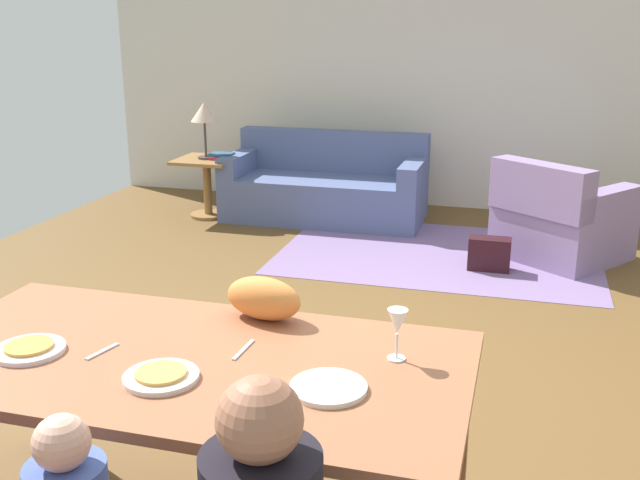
% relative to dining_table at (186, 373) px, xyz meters
% --- Properties ---
extents(ground_plane, '(7.21, 6.70, 0.02)m').
position_rel_dining_table_xyz_m(ground_plane, '(0.26, 2.08, -0.71)').
color(ground_plane, brown).
extents(back_wall, '(7.21, 0.10, 2.70)m').
position_rel_dining_table_xyz_m(back_wall, '(0.26, 5.48, 0.65)').
color(back_wall, silver).
rests_on(back_wall, ground_plane).
extents(dining_table, '(1.99, 0.99, 0.76)m').
position_rel_dining_table_xyz_m(dining_table, '(0.00, 0.00, 0.00)').
color(dining_table, '#985A3B').
rests_on(dining_table, ground_plane).
extents(plate_near_man, '(0.25, 0.25, 0.02)m').
position_rel_dining_table_xyz_m(plate_near_man, '(-0.55, -0.12, 0.07)').
color(plate_near_man, silver).
rests_on(plate_near_man, dining_table).
extents(pizza_near_man, '(0.17, 0.17, 0.01)m').
position_rel_dining_table_xyz_m(pizza_near_man, '(-0.55, -0.12, 0.09)').
color(pizza_near_man, gold).
rests_on(pizza_near_man, plate_near_man).
extents(plate_near_child, '(0.25, 0.25, 0.02)m').
position_rel_dining_table_xyz_m(plate_near_child, '(0.00, -0.18, 0.07)').
color(plate_near_child, silver).
rests_on(plate_near_child, dining_table).
extents(pizza_near_child, '(0.17, 0.17, 0.01)m').
position_rel_dining_table_xyz_m(pizza_near_child, '(0.00, -0.18, 0.09)').
color(pizza_near_child, gold).
rests_on(pizza_near_child, plate_near_child).
extents(plate_near_woman, '(0.25, 0.25, 0.02)m').
position_rel_dining_table_xyz_m(plate_near_woman, '(0.55, -0.10, 0.07)').
color(plate_near_woman, white).
rests_on(plate_near_woman, dining_table).
extents(wine_glass, '(0.07, 0.07, 0.19)m').
position_rel_dining_table_xyz_m(wine_glass, '(0.72, 0.18, 0.20)').
color(wine_glass, silver).
rests_on(wine_glass, dining_table).
extents(fork, '(0.05, 0.15, 0.01)m').
position_rel_dining_table_xyz_m(fork, '(-0.30, -0.05, 0.07)').
color(fork, silver).
rests_on(fork, dining_table).
extents(knife, '(0.02, 0.17, 0.01)m').
position_rel_dining_table_xyz_m(knife, '(0.18, 0.10, 0.07)').
color(knife, silver).
rests_on(knife, dining_table).
extents(cat, '(0.34, 0.22, 0.17)m').
position_rel_dining_table_xyz_m(cat, '(0.15, 0.40, 0.15)').
color(cat, orange).
rests_on(cat, dining_table).
extents(area_rug, '(2.60, 1.80, 0.01)m').
position_rel_dining_table_xyz_m(area_rug, '(0.45, 3.78, -0.69)').
color(area_rug, slate).
rests_on(area_rug, ground_plane).
extents(couch, '(1.90, 0.86, 0.82)m').
position_rel_dining_table_xyz_m(couch, '(-0.76, 4.64, -0.39)').
color(couch, slate).
rests_on(couch, ground_plane).
extents(armchair, '(1.20, 1.20, 0.82)m').
position_rel_dining_table_xyz_m(armchair, '(1.40, 3.94, -0.38)').
color(armchair, '#8A729F').
rests_on(armchair, ground_plane).
extents(side_table, '(0.56, 0.56, 0.58)m').
position_rel_dining_table_xyz_m(side_table, '(-1.90, 4.38, -0.32)').
color(side_table, olive).
rests_on(side_table, ground_plane).
extents(table_lamp, '(0.26, 0.26, 0.54)m').
position_rel_dining_table_xyz_m(table_lamp, '(-1.90, 4.38, 0.31)').
color(table_lamp, '#483738').
rests_on(table_lamp, side_table).
extents(book_lower, '(0.22, 0.16, 0.03)m').
position_rel_dining_table_xyz_m(book_lower, '(-1.73, 4.38, -0.10)').
color(book_lower, '#9F2635').
rests_on(book_lower, side_table).
extents(book_upper, '(0.22, 0.16, 0.03)m').
position_rel_dining_table_xyz_m(book_upper, '(-1.75, 4.41, -0.07)').
color(book_upper, '#285076').
rests_on(book_upper, book_lower).
extents(handbag, '(0.32, 0.16, 0.26)m').
position_rel_dining_table_xyz_m(handbag, '(0.88, 3.48, -0.57)').
color(handbag, black).
rests_on(handbag, ground_plane).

